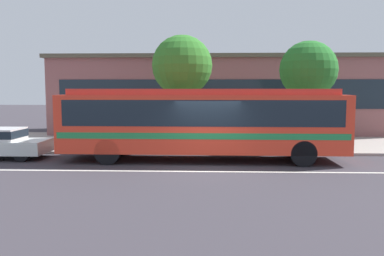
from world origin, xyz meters
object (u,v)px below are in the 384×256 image
object	(u,v)px
pedestrian_walking_along_curb	(163,125)
street_tree_near_stop	(182,66)
street_tree_mid_block	(308,70)
pedestrian_waiting_near_sign	(143,129)
transit_bus	(202,119)

from	to	relation	value
pedestrian_walking_along_curb	street_tree_near_stop	xyz separation A→B (m)	(1.00, -0.18, 2.92)
street_tree_near_stop	street_tree_mid_block	world-z (taller)	street_tree_near_stop
pedestrian_walking_along_curb	street_tree_mid_block	xyz separation A→B (m)	(7.19, -0.06, 2.73)
pedestrian_walking_along_curb	pedestrian_waiting_near_sign	bearing A→B (deg)	-118.87
pedestrian_walking_along_curb	street_tree_near_stop	size ratio (longest dim) A/B	0.32
transit_bus	pedestrian_waiting_near_sign	bearing A→B (deg)	143.17
transit_bus	street_tree_near_stop	distance (m)	4.22
transit_bus	street_tree_mid_block	size ratio (longest dim) A/B	2.22
street_tree_near_stop	pedestrian_waiting_near_sign	bearing A→B (deg)	-145.28
transit_bus	pedestrian_waiting_near_sign	world-z (taller)	transit_bus
pedestrian_waiting_near_sign	street_tree_near_stop	bearing A→B (deg)	34.72
pedestrian_waiting_near_sign	street_tree_near_stop	size ratio (longest dim) A/B	0.30
street_tree_near_stop	street_tree_mid_block	xyz separation A→B (m)	(6.19, 0.12, -0.18)
pedestrian_waiting_near_sign	street_tree_mid_block	world-z (taller)	street_tree_mid_block
transit_bus	pedestrian_waiting_near_sign	distance (m)	3.59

